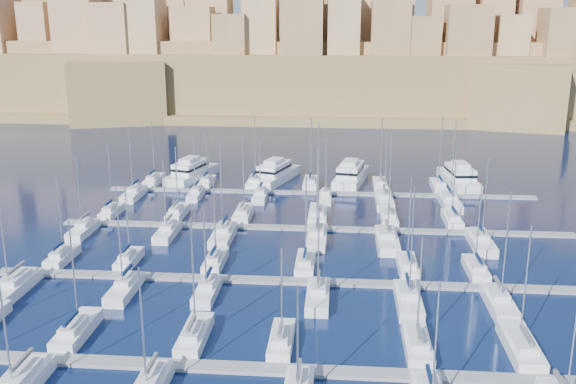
# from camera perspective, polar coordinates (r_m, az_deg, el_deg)

# --- Properties ---
(ground) EXTENTS (600.00, 600.00, 0.00)m
(ground) POSITION_cam_1_polar(r_m,az_deg,el_deg) (96.40, 1.96, -5.26)
(ground) COLOR black
(ground) RESTS_ON ground
(pontoon_near) EXTENTS (84.00, 2.00, 0.40)m
(pontoon_near) POSITION_cam_1_polar(r_m,az_deg,el_deg) (65.62, 0.41, -15.57)
(pontoon_near) COLOR slate
(pontoon_near) RESTS_ON ground
(pontoon_mid_near) EXTENTS (84.00, 2.00, 0.40)m
(pontoon_mid_near) POSITION_cam_1_polar(r_m,az_deg,el_deg) (85.21, 1.55, -7.97)
(pontoon_mid_near) COLOR slate
(pontoon_mid_near) RESTS_ON ground
(pontoon_mid_far) EXTENTS (84.00, 2.00, 0.40)m
(pontoon_mid_far) POSITION_cam_1_polar(r_m,az_deg,el_deg) (105.75, 2.23, -3.26)
(pontoon_mid_far) COLOR slate
(pontoon_mid_far) RESTS_ON ground
(pontoon_far) EXTENTS (84.00, 2.00, 0.40)m
(pontoon_far) POSITION_cam_1_polar(r_m,az_deg,el_deg) (126.78, 2.69, -0.09)
(pontoon_far) COLOR slate
(pontoon_far) RESTS_ON ground
(sailboat_1) EXTENTS (2.70, 8.99, 13.29)m
(sailboat_1) POSITION_cam_1_polar(r_m,az_deg,el_deg) (75.43, -18.26, -11.58)
(sailboat_1) COLOR white
(sailboat_1) RESTS_ON ground
(sailboat_2) EXTENTS (2.63, 8.76, 14.16)m
(sailboat_2) POSITION_cam_1_polar(r_m,az_deg,el_deg) (71.44, -8.32, -12.49)
(sailboat_2) COLOR white
(sailboat_2) RESTS_ON ground
(sailboat_3) EXTENTS (2.43, 8.09, 11.19)m
(sailboat_3) POSITION_cam_1_polar(r_m,az_deg,el_deg) (69.76, -0.59, -13.08)
(sailboat_3) COLOR white
(sailboat_3) RESTS_ON ground
(sailboat_4) EXTENTS (2.65, 8.84, 12.71)m
(sailboat_4) POSITION_cam_1_polar(r_m,az_deg,el_deg) (70.35, 11.41, -13.13)
(sailboat_4) COLOR white
(sailboat_4) RESTS_ON ground
(sailboat_5) EXTENTS (2.93, 9.76, 14.05)m
(sailboat_5) POSITION_cam_1_polar(r_m,az_deg,el_deg) (72.80, 20.00, -12.76)
(sailboat_5) COLOR white
(sailboat_5) RESTS_ON ground
(sailboat_12) EXTENTS (2.39, 7.96, 12.88)m
(sailboat_12) POSITION_cam_1_polar(r_m,az_deg,el_deg) (97.70, -19.44, -5.43)
(sailboat_12) COLOR white
(sailboat_12) RESTS_ON ground
(sailboat_13) EXTENTS (2.26, 7.52, 11.53)m
(sailboat_13) POSITION_cam_1_polar(r_m,az_deg,el_deg) (93.97, -13.96, -5.82)
(sailboat_13) COLOR white
(sailboat_13) RESTS_ON ground
(sailboat_14) EXTENTS (2.48, 8.25, 12.62)m
(sailboat_14) POSITION_cam_1_polar(r_m,az_deg,el_deg) (91.18, -6.49, -6.10)
(sailboat_14) COLOR white
(sailboat_14) RESTS_ON ground
(sailboat_15) EXTENTS (2.57, 8.58, 13.41)m
(sailboat_15) POSITION_cam_1_polar(r_m,az_deg,el_deg) (89.80, 1.55, -6.34)
(sailboat_15) COLOR white
(sailboat_15) RESTS_ON ground
(sailboat_16) EXTENTS (2.58, 8.61, 13.58)m
(sailboat_16) POSITION_cam_1_polar(r_m,az_deg,el_deg) (90.20, 10.59, -6.51)
(sailboat_16) COLOR white
(sailboat_16) RESTS_ON ground
(sailboat_17) EXTENTS (2.49, 8.31, 13.01)m
(sailboat_17) POSITION_cam_1_polar(r_m,az_deg,el_deg) (91.50, 16.36, -6.57)
(sailboat_17) COLOR white
(sailboat_17) RESTS_ON ground
(sailboat_18) EXTENTS (3.30, 11.01, 15.81)m
(sailboat_18) POSITION_cam_1_polar(r_m,az_deg,el_deg) (89.07, -23.33, -7.82)
(sailboat_18) COLOR white
(sailboat_18) RESTS_ON ground
(sailboat_19) EXTENTS (2.62, 8.74, 14.47)m
(sailboat_19) POSITION_cam_1_polar(r_m,az_deg,el_deg) (84.44, -14.32, -8.29)
(sailboat_19) COLOR white
(sailboat_19) RESTS_ON ground
(sailboat_20) EXTENTS (2.47, 8.22, 11.95)m
(sailboat_20) POSITION_cam_1_polar(r_m,az_deg,el_deg) (81.95, -7.18, -8.68)
(sailboat_20) COLOR white
(sailboat_20) RESTS_ON ground
(sailboat_21) EXTENTS (2.76, 9.20, 12.89)m
(sailboat_21) POSITION_cam_1_polar(r_m,az_deg,el_deg) (79.91, 2.68, -9.20)
(sailboat_21) COLOR white
(sailboat_21) RESTS_ON ground
(sailboat_22) EXTENTS (2.93, 9.78, 15.44)m
(sailboat_22) POSITION_cam_1_polar(r_m,az_deg,el_deg) (80.06, 10.64, -9.40)
(sailboat_22) COLOR white
(sailboat_22) RESTS_ON ground
(sailboat_23) EXTENTS (2.82, 9.41, 15.04)m
(sailboat_23) POSITION_cam_1_polar(r_m,az_deg,el_deg) (82.10, 18.27, -9.30)
(sailboat_23) COLOR white
(sailboat_23) RESTS_ON ground
(sailboat_24) EXTENTS (2.32, 7.75, 12.83)m
(sailboat_24) POSITION_cam_1_polar(r_m,az_deg,el_deg) (117.07, -15.42, -1.69)
(sailboat_24) COLOR white
(sailboat_24) RESTS_ON ground
(sailboat_25) EXTENTS (2.54, 8.47, 12.65)m
(sailboat_25) POSITION_cam_1_polar(r_m,az_deg,el_deg) (113.93, -9.80, -1.82)
(sailboat_25) COLOR white
(sailboat_25) RESTS_ON ground
(sailboat_26) EXTENTS (2.80, 9.33, 14.45)m
(sailboat_26) POSITION_cam_1_polar(r_m,az_deg,el_deg) (112.01, -3.98, -1.92)
(sailboat_26) COLOR white
(sailboat_26) RESTS_ON ground
(sailboat_27) EXTENTS (3.09, 10.30, 16.91)m
(sailboat_27) POSITION_cam_1_polar(r_m,az_deg,el_deg) (111.27, 2.68, -2.00)
(sailboat_27) COLOR white
(sailboat_27) RESTS_ON ground
(sailboat_28) EXTENTS (2.72, 9.05, 12.93)m
(sailboat_28) POSITION_cam_1_polar(r_m,az_deg,el_deg) (110.97, 8.95, -2.25)
(sailboat_28) COLOR white
(sailboat_28) RESTS_ON ground
(sailboat_29) EXTENTS (2.62, 8.73, 13.06)m
(sailboat_29) POSITION_cam_1_polar(r_m,az_deg,el_deg) (112.14, 14.38, -2.36)
(sailboat_29) COLOR white
(sailboat_29) RESTS_ON ground
(sailboat_30) EXTENTS (2.56, 8.55, 13.11)m
(sailboat_30) POSITION_cam_1_polar(r_m,az_deg,el_deg) (108.67, -17.74, -3.19)
(sailboat_30) COLOR white
(sailboat_30) RESTS_ON ground
(sailboat_31) EXTENTS (2.62, 8.73, 12.78)m
(sailboat_31) POSITION_cam_1_polar(r_m,az_deg,el_deg) (104.14, -10.67, -3.51)
(sailboat_31) COLOR white
(sailboat_31) RESTS_ON ground
(sailboat_32) EXTENTS (3.03, 10.11, 15.64)m
(sailboat_32) POSITION_cam_1_polar(r_m,az_deg,el_deg) (101.49, -5.77, -3.80)
(sailboat_32) COLOR white
(sailboat_32) RESTS_ON ground
(sailboat_33) EXTENTS (3.02, 10.07, 15.39)m
(sailboat_33) POSITION_cam_1_polar(r_m,az_deg,el_deg) (99.94, 2.59, -4.04)
(sailboat_33) COLOR white
(sailboat_33) RESTS_ON ground
(sailboat_34) EXTENTS (3.27, 10.90, 18.03)m
(sailboat_34) POSITION_cam_1_polar(r_m,az_deg,el_deg) (99.77, 8.79, -4.23)
(sailboat_34) COLOR white
(sailboat_34) RESTS_ON ground
(sailboat_35) EXTENTS (3.07, 10.24, 14.28)m
(sailboat_35) POSITION_cam_1_polar(r_m,az_deg,el_deg) (102.12, 16.76, -4.28)
(sailboat_35) COLOR white
(sailboat_35) RESTS_ON ground
(sailboat_36) EXTENTS (2.66, 8.85, 13.33)m
(sailboat_36) POSITION_cam_1_polar(r_m,az_deg,el_deg) (137.32, -11.83, 1.03)
(sailboat_36) COLOR white
(sailboat_36) RESTS_ON ground
(sailboat_37) EXTENTS (2.40, 8.01, 11.36)m
(sailboat_37) POSITION_cam_1_polar(r_m,az_deg,el_deg) (134.15, -7.21, 0.89)
(sailboat_37) COLOR white
(sailboat_37) RESTS_ON ground
(sailboat_38) EXTENTS (2.81, 9.35, 14.79)m
(sailboat_38) POSITION_cam_1_polar(r_m,az_deg,el_deg) (133.10, -2.96, 0.90)
(sailboat_38) COLOR white
(sailboat_38) RESTS_ON ground
(sailboat_39) EXTENTS (2.78, 9.27, 14.43)m
(sailboat_39) POSITION_cam_1_polar(r_m,az_deg,el_deg) (132.03, 2.01, 0.79)
(sailboat_39) COLOR white
(sailboat_39) RESTS_ON ground
(sailboat_40) EXTENTS (2.77, 9.24, 14.80)m
(sailboat_40) POSITION_cam_1_polar(r_m,az_deg,el_deg) (132.14, 8.19, 0.65)
(sailboat_40) COLOR white
(sailboat_40) RESTS_ON ground
(sailboat_41) EXTENTS (2.75, 9.15, 15.50)m
(sailboat_41) POSITION_cam_1_polar(r_m,az_deg,el_deg) (133.35, 13.26, 0.53)
(sailboat_41) COLOR white
(sailboat_41) RESTS_ON ground
(sailboat_42) EXTENTS (2.75, 9.16, 14.49)m
(sailboat_42) POSITION_cam_1_polar(r_m,az_deg,el_deg) (127.63, -13.54, -0.15)
(sailboat_42) COLOR white
(sailboat_42) RESTS_ON ground
(sailboat_43) EXTENTS (2.26, 7.53, 12.46)m
(sailboat_43) POSITION_cam_1_polar(r_m,az_deg,el_deg) (125.17, -8.19, -0.19)
(sailboat_43) COLOR white
(sailboat_43) RESTS_ON ground
(sailboat_44) EXTENTS (2.41, 8.03, 11.64)m
(sailboat_44) POSITION_cam_1_polar(r_m,az_deg,el_deg) (122.77, -2.46, -0.36)
(sailboat_44) COLOR white
(sailboat_44) RESTS_ON ground
(sailboat_45) EXTENTS (2.21, 7.37, 11.66)m
(sailboat_45) POSITION_cam_1_polar(r_m,az_deg,el_deg) (122.18, 3.36, -0.45)
(sailboat_45) COLOR white
(sailboat_45) RESTS_ON ground
(sailboat_46) EXTENTS (3.18, 10.60, 14.18)m
(sailboat_46) POSITION_cam_1_polar(r_m,az_deg,el_deg) (120.90, 8.55, -0.74)
(sailboat_46) COLOR white
(sailboat_46) RESTS_ON ground
(sailboat_47) EXTENTS (3.22, 10.75, 16.73)m
(sailboat_47) POSITION_cam_1_polar(r_m,az_deg,el_deg) (122.25, 14.18, -0.86)
(sailboat_47) COLOR white
(sailboat_47) RESTS_ON ground
(motor_yacht_a) EXTENTS (8.95, 17.10, 5.25)m
(motor_yacht_a) POSITION_cam_1_polar(r_m,az_deg,el_deg) (139.09, -8.59, 1.79)
(motor_yacht_a) COLOR white
(motor_yacht_a) RESTS_ON ground
(motor_yacht_b) EXTENTS (9.68, 17.08, 5.25)m
(motor_yacht_b) POSITION_cam_1_polar(r_m,az_deg,el_deg) (136.09, -1.15, 1.66)
(motor_yacht_b) COLOR white
(motor_yacht_b) RESTS_ON ground
(motor_yacht_c) EXTENTS (8.09, 17.59, 5.25)m
(motor_yacht_c) POSITION_cam_1_polar(r_m,az_deg,el_deg) (135.68, 5.59, 1.55)
(motor_yacht_c) COLOR white
(motor_yacht_c) RESTS_ON ground
(motor_yacht_d) EXTENTS (6.76, 17.00, 5.25)m
(motor_yacht_d) POSITION_cam_1_polar(r_m,az_deg,el_deg) (137.71, 14.96, 1.30)
(motor_yacht_d) COLOR white
(motor_yacht_d) RESTS_ON ground
(fortified_city) EXTENTS (460.00, 108.95, 59.52)m
(fortified_city) POSITION_cam_1_polar(r_m,az_deg,el_deg) (246.19, 3.80, 10.85)
(fortified_city) COLOR brown
(fortified_city) RESTS_ON ground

